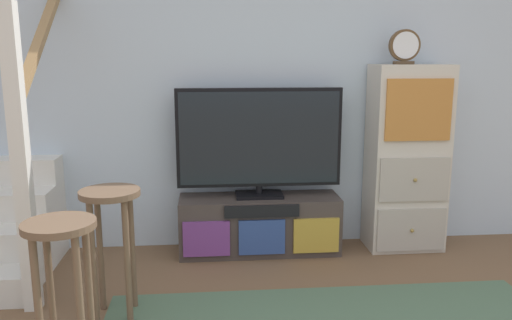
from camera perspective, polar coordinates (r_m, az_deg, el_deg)
name	(u,v)px	position (r m, az deg, el deg)	size (l,w,h in m)	color
back_wall	(294,75)	(4.10, 4.28, 9.33)	(6.40, 0.12, 2.70)	silver
media_console	(259,225)	(4.01, 0.39, -7.18)	(1.23, 0.38, 0.44)	#423833
television	(259,140)	(3.87, 0.37, 2.24)	(1.25, 0.22, 0.83)	black
side_cabinet	(407,159)	(4.16, 16.37, 0.13)	(0.58, 0.38, 1.44)	beige
desk_clock	(404,47)	(4.04, 16.14, 11.95)	(0.23, 0.08, 0.25)	#4C3823
bar_stool_near	(62,261)	(2.64, -20.73, -10.46)	(0.34, 0.34, 0.75)	brown
bar_stool_far	(111,225)	(3.05, -15.73, -6.90)	(0.34, 0.34, 0.77)	brown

